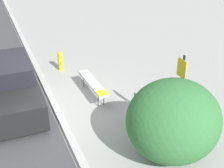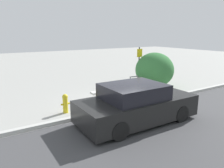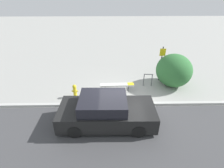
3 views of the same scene
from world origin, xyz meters
TOP-DOWN VIEW (x-y plane):
  - ground_plane at (0.00, 0.00)m, footprint 60.00×60.00m
  - curb at (0.00, 0.00)m, footprint 60.00×0.20m
  - bench at (-0.24, 1.35)m, footprint 1.97×0.37m
  - bike_rack at (1.69, 2.02)m, footprint 0.55×0.08m
  - sign_post at (2.59, 2.72)m, footprint 0.36×0.08m
  - fire_hydrant at (-2.65, 0.88)m, footprint 0.36×0.22m
  - shrub_hedge at (3.26, 2.13)m, footprint 2.14×2.26m
  - parked_car_near at (-0.86, -1.33)m, footprint 4.28×1.94m

SIDE VIEW (x-z plane):
  - ground_plane at x=0.00m, z-range 0.00..0.00m
  - curb at x=0.00m, z-range 0.00..0.13m
  - fire_hydrant at x=-2.65m, z-range 0.03..0.79m
  - bench at x=-0.24m, z-range 0.20..0.71m
  - bike_rack at x=1.69m, z-range 0.09..0.91m
  - parked_car_near at x=-0.86m, z-range -0.06..1.33m
  - shrub_hedge at x=3.26m, z-range 0.00..2.00m
  - sign_post at x=2.59m, z-range 0.23..2.53m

